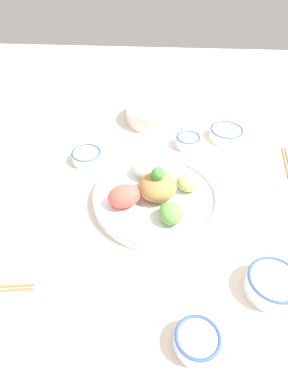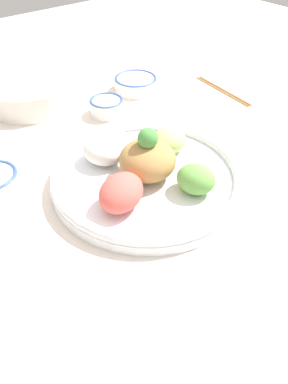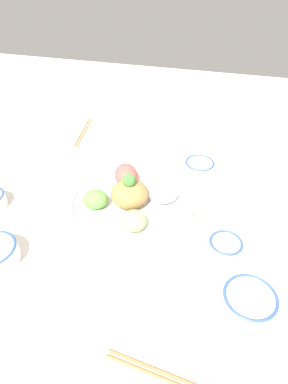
{
  "view_description": "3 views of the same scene",
  "coord_description": "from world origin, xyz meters",
  "px_view_note": "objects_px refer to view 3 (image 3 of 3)",
  "views": [
    {
      "loc": [
        0.03,
        0.6,
        0.64
      ],
      "look_at": [
        0.07,
        -0.02,
        0.04
      ],
      "focal_mm": 30.0,
      "sensor_mm": 36.0,
      "label": 1
    },
    {
      "loc": [
        0.38,
        0.39,
        0.45
      ],
      "look_at": [
        0.07,
        0.01,
        0.03
      ],
      "focal_mm": 35.0,
      "sensor_mm": 36.0,
      "label": 2
    },
    {
      "loc": [
        -0.6,
        -0.23,
        0.62
      ],
      "look_at": [
        0.07,
        -0.06,
        0.04
      ],
      "focal_mm": 30.0,
      "sensor_mm": 36.0,
      "label": 3
    }
  ],
  "objects_px": {
    "salad_platter": "(130,201)",
    "rice_bowl_plain": "(249,300)",
    "sauce_bowl_far": "(225,246)",
    "chopsticks_pair_far": "(159,373)",
    "sauce_bowl_red": "(200,166)",
    "chopsticks_pair_near": "(83,132)",
    "serving_spoon_main": "(37,159)"
  },
  "relations": [
    {
      "from": "sauce_bowl_red",
      "to": "rice_bowl_plain",
      "type": "distance_m",
      "value": 0.48
    },
    {
      "from": "chopsticks_pair_far",
      "to": "rice_bowl_plain",
      "type": "bearing_deg",
      "value": 55.9
    },
    {
      "from": "salad_platter",
      "to": "chopsticks_pair_near",
      "type": "height_order",
      "value": "salad_platter"
    },
    {
      "from": "salad_platter",
      "to": "sauce_bowl_red",
      "type": "xyz_separation_m",
      "value": [
        0.23,
        -0.17,
        -0.01
      ]
    },
    {
      "from": "salad_platter",
      "to": "rice_bowl_plain",
      "type": "xyz_separation_m",
      "value": [
        -0.23,
        -0.32,
        -0.01
      ]
    },
    {
      "from": "chopsticks_pair_near",
      "to": "serving_spoon_main",
      "type": "height_order",
      "value": "chopsticks_pair_near"
    },
    {
      "from": "chopsticks_pair_far",
      "to": "serving_spoon_main",
      "type": "distance_m",
      "value": 0.79
    },
    {
      "from": "sauce_bowl_far",
      "to": "chopsticks_pair_far",
      "type": "relative_size",
      "value": 0.4
    },
    {
      "from": "rice_bowl_plain",
      "to": "serving_spoon_main",
      "type": "bearing_deg",
      "value": 61.17
    },
    {
      "from": "salad_platter",
      "to": "serving_spoon_main",
      "type": "distance_m",
      "value": 0.41
    },
    {
      "from": "chopsticks_pair_near",
      "to": "chopsticks_pair_far",
      "type": "xyz_separation_m",
      "value": [
        -0.78,
        -0.47,
        0.0
      ]
    },
    {
      "from": "salad_platter",
      "to": "serving_spoon_main",
      "type": "relative_size",
      "value": 3.15
    },
    {
      "from": "rice_bowl_plain",
      "to": "chopsticks_pair_far",
      "type": "height_order",
      "value": "rice_bowl_plain"
    },
    {
      "from": "salad_platter",
      "to": "sauce_bowl_far",
      "type": "xyz_separation_m",
      "value": [
        -0.1,
        -0.27,
        -0.0
      ]
    },
    {
      "from": "rice_bowl_plain",
      "to": "chopsticks_pair_near",
      "type": "xyz_separation_m",
      "value": [
        0.6,
        0.62,
        -0.02
      ]
    },
    {
      "from": "chopsticks_pair_near",
      "to": "serving_spoon_main",
      "type": "relative_size",
      "value": 1.95
    },
    {
      "from": "sauce_bowl_far",
      "to": "chopsticks_pair_far",
      "type": "distance_m",
      "value": 0.32
    },
    {
      "from": "rice_bowl_plain",
      "to": "sauce_bowl_far",
      "type": "height_order",
      "value": "sauce_bowl_far"
    },
    {
      "from": "chopsticks_pair_near",
      "to": "salad_platter",
      "type": "bearing_deg",
      "value": 31.71
    },
    {
      "from": "rice_bowl_plain",
      "to": "serving_spoon_main",
      "type": "relative_size",
      "value": 1.0
    },
    {
      "from": "salad_platter",
      "to": "chopsticks_pair_near",
      "type": "distance_m",
      "value": 0.47
    },
    {
      "from": "sauce_bowl_red",
      "to": "chopsticks_pair_near",
      "type": "distance_m",
      "value": 0.49
    },
    {
      "from": "rice_bowl_plain",
      "to": "sauce_bowl_far",
      "type": "relative_size",
      "value": 1.38
    },
    {
      "from": "chopsticks_pair_far",
      "to": "sauce_bowl_far",
      "type": "bearing_deg",
      "value": 79.54
    },
    {
      "from": "rice_bowl_plain",
      "to": "chopsticks_pair_far",
      "type": "distance_m",
      "value": 0.23
    },
    {
      "from": "sauce_bowl_red",
      "to": "chopsticks_pair_far",
      "type": "relative_size",
      "value": 0.47
    },
    {
      "from": "sauce_bowl_red",
      "to": "serving_spoon_main",
      "type": "xyz_separation_m",
      "value": [
        -0.07,
        0.54,
        -0.02
      ]
    },
    {
      "from": "sauce_bowl_red",
      "to": "chopsticks_pair_far",
      "type": "distance_m",
      "value": 0.63
    },
    {
      "from": "salad_platter",
      "to": "sauce_bowl_far",
      "type": "distance_m",
      "value": 0.28
    },
    {
      "from": "rice_bowl_plain",
      "to": "sauce_bowl_red",
      "type": "bearing_deg",
      "value": 18.96
    },
    {
      "from": "chopsticks_pair_near",
      "to": "chopsticks_pair_far",
      "type": "bearing_deg",
      "value": 23.99
    },
    {
      "from": "rice_bowl_plain",
      "to": "serving_spoon_main",
      "type": "xyz_separation_m",
      "value": [
        0.39,
        0.7,
        -0.02
      ]
    }
  ]
}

